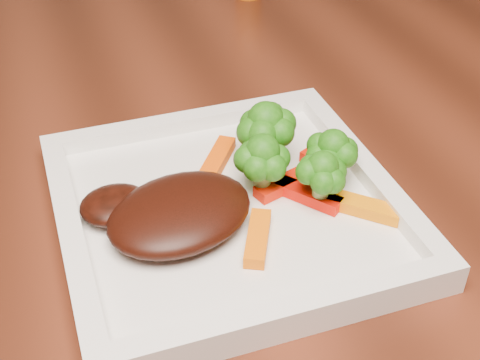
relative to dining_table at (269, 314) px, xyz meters
name	(u,v)px	position (x,y,z in m)	size (l,w,h in m)	color
dining_table	(269,314)	(0.00, 0.00, 0.00)	(1.60, 0.90, 0.75)	#542313
plate	(229,212)	(-0.12, -0.20, 0.38)	(0.27, 0.27, 0.01)	white
steak	(180,213)	(-0.17, -0.21, 0.40)	(0.12, 0.09, 0.03)	black
broccoli_0	(265,132)	(-0.07, -0.15, 0.42)	(0.06, 0.06, 0.07)	#2F6310
broccoli_1	(332,153)	(-0.03, -0.20, 0.42)	(0.05, 0.05, 0.06)	#295D0F
broccoli_2	(322,176)	(-0.05, -0.22, 0.42)	(0.05, 0.05, 0.06)	#325F0F
broccoli_3	(262,163)	(-0.09, -0.19, 0.42)	(0.05, 0.05, 0.06)	#206C12
carrot_1	(362,207)	(-0.02, -0.24, 0.39)	(0.06, 0.02, 0.01)	orange
carrot_2	(258,238)	(-0.12, -0.25, 0.39)	(0.06, 0.02, 0.01)	#F76A04
carrot_3	(322,149)	(-0.02, -0.15, 0.39)	(0.05, 0.01, 0.01)	red
carrot_4	(218,158)	(-0.11, -0.14, 0.39)	(0.06, 0.02, 0.01)	#EE4F03
carrot_5	(308,195)	(-0.06, -0.21, 0.39)	(0.06, 0.02, 0.01)	red
carrot_6	(286,183)	(-0.07, -0.19, 0.39)	(0.06, 0.02, 0.01)	red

